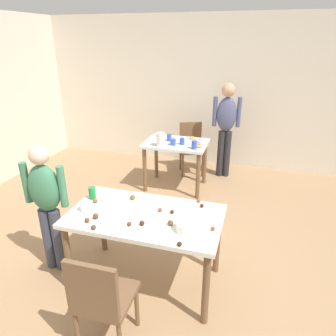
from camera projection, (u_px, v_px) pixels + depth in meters
ground_plane at (161, 273)px, 3.13m from camera, size 6.40×6.40×0.00m
wall_back at (215, 93)px, 5.46m from camera, size 6.40×0.10×2.60m
dining_table_near at (145, 223)px, 2.79m from camera, size 1.37×0.77×0.75m
dining_table_far at (176, 150)px, 4.72m from camera, size 0.94×0.67×0.75m
chair_near_table at (101, 298)px, 2.20m from camera, size 0.41×0.41×0.87m
chair_far_table at (191, 145)px, 5.35m from camera, size 0.52×0.52×0.87m
person_girl_near at (47, 200)px, 2.93m from camera, size 0.45×0.22×1.33m
person_adult_far at (226, 122)px, 5.00m from camera, size 0.46×0.24×1.57m
mixing_bowl at (187, 226)px, 2.51m from camera, size 0.18×0.18×0.08m
soda_can at (93, 193)px, 3.00m from camera, size 0.07×0.07×0.12m
fork_near at (107, 204)px, 2.93m from camera, size 0.17×0.02×0.01m
cup_near_0 at (84, 206)px, 2.79m from camera, size 0.08×0.08×0.10m
cake_ball_0 at (96, 216)px, 2.68m from camera, size 0.05×0.05×0.05m
cake_ball_1 at (180, 244)px, 2.33m from camera, size 0.04×0.04×0.04m
cake_ball_2 at (129, 224)px, 2.58m from camera, size 0.04×0.04×0.04m
cake_ball_3 at (142, 223)px, 2.59m from camera, size 0.04×0.04×0.04m
cake_ball_4 at (94, 227)px, 2.53m from camera, size 0.04×0.04×0.04m
cake_ball_5 at (199, 201)px, 2.95m from camera, size 0.04×0.04×0.04m
cake_ball_6 at (87, 220)px, 2.63m from camera, size 0.04×0.04×0.04m
cake_ball_7 at (160, 210)px, 2.79m from camera, size 0.04×0.04×0.04m
cake_ball_8 at (95, 201)px, 2.94m from camera, size 0.05×0.05×0.05m
cake_ball_9 at (172, 212)px, 2.76m from camera, size 0.04×0.04×0.04m
cake_ball_10 at (202, 206)px, 2.86m from camera, size 0.04×0.04×0.04m
cake_ball_11 at (170, 223)px, 2.59m from camera, size 0.05×0.05×0.05m
cake_ball_12 at (133, 197)px, 3.00m from camera, size 0.05×0.05×0.05m
cake_ball_13 at (213, 228)px, 2.52m from camera, size 0.04×0.04×0.04m
pitcher_far at (161, 140)px, 4.45m from camera, size 0.13×0.13×0.20m
cup_far_0 at (173, 142)px, 4.52m from camera, size 0.08×0.08×0.10m
cup_far_1 at (182, 141)px, 4.55m from camera, size 0.07×0.07×0.10m
cup_far_2 at (194, 145)px, 4.36m from camera, size 0.08×0.08×0.12m
cup_far_3 at (169, 137)px, 4.70m from camera, size 0.07×0.07×0.11m
donut_far_0 at (161, 140)px, 4.73m from camera, size 0.11×0.11×0.03m
donut_far_1 at (198, 145)px, 4.46m from camera, size 0.14×0.14×0.04m
donut_far_2 at (199, 141)px, 4.67m from camera, size 0.12×0.12×0.04m
donut_far_3 at (193, 138)px, 4.81m from camera, size 0.10×0.10×0.03m
donut_far_4 at (184, 138)px, 4.80m from camera, size 0.10×0.10×0.03m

